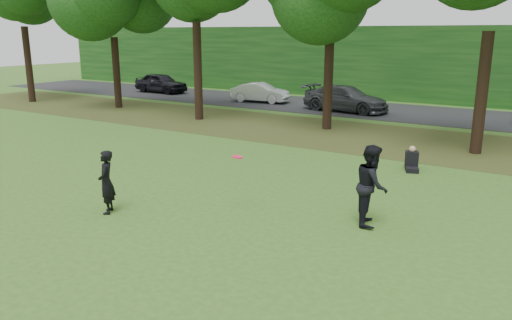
{
  "coord_description": "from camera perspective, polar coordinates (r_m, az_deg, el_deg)",
  "views": [
    {
      "loc": [
        6.72,
        -8.25,
        4.56
      ],
      "look_at": [
        -0.01,
        2.56,
        1.3
      ],
      "focal_mm": 35.0,
      "sensor_mm": 36.0,
      "label": 1
    }
  ],
  "objects": [
    {
      "name": "ground",
      "position": [
        11.57,
        -6.77,
        -8.95
      ],
      "size": [
        120.0,
        120.0,
        0.0
      ],
      "primitive_type": "plane",
      "color": "#365B1C",
      "rests_on": "ground"
    },
    {
      "name": "leaf_litter",
      "position": [
        22.74,
        14.06,
        2.38
      ],
      "size": [
        60.0,
        7.0,
        0.01
      ],
      "primitive_type": "cube",
      "color": "#413717",
      "rests_on": "ground"
    },
    {
      "name": "street",
      "position": [
        30.35,
        18.8,
        4.98
      ],
      "size": [
        70.0,
        7.0,
        0.02
      ],
      "primitive_type": "cube",
      "color": "black",
      "rests_on": "ground"
    },
    {
      "name": "far_hedge",
      "position": [
        35.94,
        21.41,
        10.11
      ],
      "size": [
        70.0,
        3.0,
        5.0
      ],
      "primitive_type": "cube",
      "color": "#113D13",
      "rests_on": "ground"
    },
    {
      "name": "player_left",
      "position": [
        13.38,
        -16.73,
        -2.44
      ],
      "size": [
        0.68,
        0.72,
        1.66
      ],
      "primitive_type": "imported",
      "rotation": [
        0.0,
        0.0,
        -0.93
      ],
      "color": "black",
      "rests_on": "ground"
    },
    {
      "name": "player_right",
      "position": [
        12.35,
        13.08,
        -2.81
      ],
      "size": [
        1.03,
        1.16,
        1.98
      ],
      "primitive_type": "imported",
      "rotation": [
        0.0,
        0.0,
        1.91
      ],
      "color": "black",
      "rests_on": "ground"
    },
    {
      "name": "parked_cars",
      "position": [
        30.52,
        12.43,
        6.8
      ],
      "size": [
        40.75,
        3.58,
        1.5
      ],
      "color": "black",
      "rests_on": "street"
    },
    {
      "name": "frisbee",
      "position": [
        12.7,
        -2.15,
        0.36
      ],
      "size": [
        0.31,
        0.31,
        0.07
      ],
      "color": "#FC154D",
      "rests_on": "ground"
    },
    {
      "name": "seated_person",
      "position": [
        17.77,
        17.38,
        -0.13
      ],
      "size": [
        0.64,
        0.83,
        0.83
      ],
      "rotation": [
        0.0,
        0.0,
        0.36
      ],
      "color": "black",
      "rests_on": "ground"
    }
  ]
}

